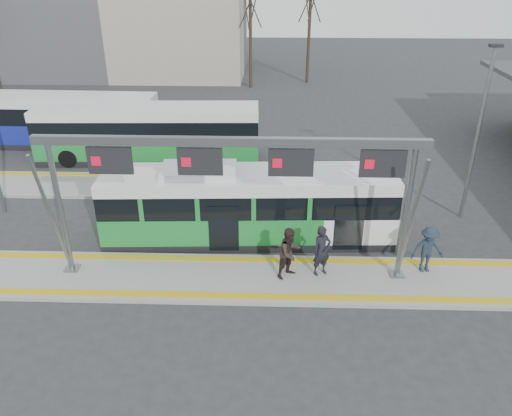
{
  "coord_description": "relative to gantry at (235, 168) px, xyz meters",
  "views": [
    {
      "loc": [
        0.84,
        -14.99,
        10.59
      ],
      "look_at": [
        0.27,
        3.0,
        1.44
      ],
      "focal_mm": 35.0,
      "sensor_mm": 36.0,
      "label": 1
    }
  ],
  "objects": [
    {
      "name": "tree_left",
      "position": [
        -0.72,
        29.37,
        2.52
      ],
      "size": [
        1.4,
        1.4,
        8.99
      ],
      "color": "#382B21",
      "rests_on": "ground"
    },
    {
      "name": "tree_mid",
      "position": [
        4.42,
        31.54,
        2.79
      ],
      "size": [
        1.4,
        1.4,
        9.36
      ],
      "color": "#382B21",
      "rests_on": "ground"
    },
    {
      "name": "lamp_east",
      "position": [
        9.8,
        4.99,
        -0.29
      ],
      "size": [
        0.5,
        0.25,
        7.53
      ],
      "color": "slate",
      "rests_on": "ground"
    },
    {
      "name": "bg_bus_blue",
      "position": [
        -11.8,
        13.98,
        -2.78
      ],
      "size": [
        11.87,
        2.98,
        3.08
      ],
      "rotation": [
        0.0,
        0.0,
        -0.03
      ],
      "color": "black",
      "rests_on": "ground"
    },
    {
      "name": "tactile_second",
      "position": [
        -3.65,
        8.9,
        -4.14
      ],
      "size": [
        20.0,
        0.35,
        0.02
      ],
      "color": "gold",
      "rests_on": "platform_second"
    },
    {
      "name": "passenger_c",
      "position": [
        6.92,
        0.37,
        -3.24
      ],
      "size": [
        1.23,
        0.78,
        1.82
      ],
      "primitive_type": "imported",
      "rotation": [
        0.0,
        0.0,
        0.09
      ],
      "color": "#1F2B37",
      "rests_on": "platform_main"
    },
    {
      "name": "gantry",
      "position": [
        0.0,
        0.0,
        0.0
      ],
      "size": [
        13.0,
        1.68,
        5.2
      ],
      "color": "slate",
      "rests_on": "platform_main"
    },
    {
      "name": "passenger_a",
      "position": [
        3.06,
        0.06,
        -3.18
      ],
      "size": [
        0.84,
        0.73,
        1.93
      ],
      "primitive_type": "imported",
      "rotation": [
        0.0,
        0.0,
        0.47
      ],
      "color": "black",
      "rests_on": "platform_main"
    },
    {
      "name": "hero_bus",
      "position": [
        0.27,
        2.82,
        -2.83
      ],
      "size": [
        11.77,
        3.02,
        3.21
      ],
      "rotation": [
        0.0,
        0.0,
        0.05
      ],
      "color": "black",
      "rests_on": "ground"
    },
    {
      "name": "platform_second",
      "position": [
        -3.65,
        7.75,
        -4.22
      ],
      "size": [
        20.0,
        3.0,
        0.15
      ],
      "primitive_type": "cube",
      "color": "gray",
      "rests_on": "ground"
    },
    {
      "name": "passenger_b",
      "position": [
        1.91,
        -0.11,
        -3.18
      ],
      "size": [
        1.19,
        1.17,
        1.93
      ],
      "primitive_type": "imported",
      "rotation": [
        0.0,
        0.0,
        0.72
      ],
      "color": "#2D211E",
      "rests_on": "platform_main"
    },
    {
      "name": "ground",
      "position": [
        0.35,
        -0.25,
        -4.3
      ],
      "size": [
        120.0,
        120.0,
        0.0
      ],
      "primitive_type": "plane",
      "color": "#2D2D30",
      "rests_on": "ground"
    },
    {
      "name": "platform_main",
      "position": [
        0.35,
        -0.25,
        -4.22
      ],
      "size": [
        22.0,
        3.0,
        0.15
      ],
      "primitive_type": "cube",
      "color": "gray",
      "rests_on": "ground"
    },
    {
      "name": "tactile_main",
      "position": [
        0.35,
        -0.25,
        -4.14
      ],
      "size": [
        22.0,
        2.65,
        0.02
      ],
      "color": "gold",
      "rests_on": "platform_main"
    },
    {
      "name": "bg_bus_green",
      "position": [
        -5.76,
        11.62,
        -2.77
      ],
      "size": [
        12.49,
        3.05,
        3.1
      ],
      "rotation": [
        0.0,
        0.0,
        0.03
      ],
      "color": "black",
      "rests_on": "ground"
    }
  ]
}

